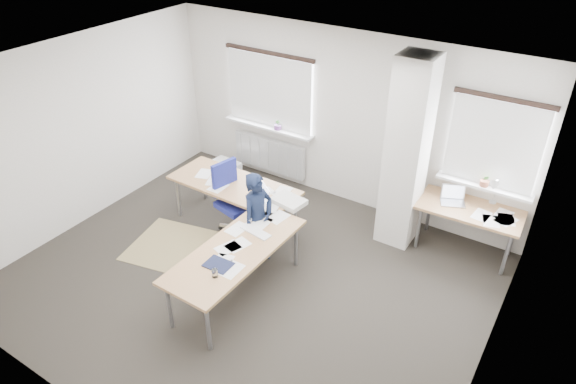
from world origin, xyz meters
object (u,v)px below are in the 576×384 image
Objects in this scene: desk_main at (238,217)px; task_chair at (235,213)px; person at (258,219)px; desk_side at (470,211)px.

task_chair is (-0.44, 0.48, -0.38)m from desk_main.
desk_main is 1.92× the size of person.
desk_main is at bearing -33.65° from task_chair.
desk_side is 2.93m from person.
person is (0.27, 0.09, -0.00)m from desk_main.
desk_main is 3.20m from desk_side.
task_chair is at bearing 70.66° from person.
desk_main is at bearing 118.05° from person.
person is at bearing 20.04° from desk_main.
desk_main is 0.76m from task_chair.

